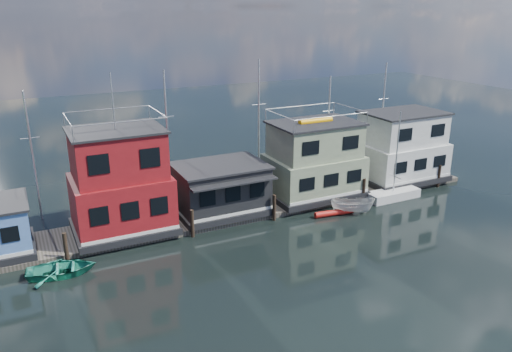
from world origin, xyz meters
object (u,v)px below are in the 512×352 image
houseboat_white (401,148)px  houseboat_green (314,161)px  motorboat (352,206)px  red_kayak (334,213)px  houseboat_red (120,184)px  dinghy_teal (61,269)px  houseboat_dark (221,188)px  day_sailer (393,194)px

houseboat_white → houseboat_green: bearing=180.0°
motorboat → red_kayak: bearing=106.8°
houseboat_red → dinghy_teal: 7.63m
houseboat_dark → day_sailer: bearing=-12.1°
houseboat_red → dinghy_teal: (-5.04, -4.42, -3.66)m
houseboat_red → dinghy_teal: size_ratio=2.75×
red_kayak → motorboat: bearing=-4.4°
houseboat_red → houseboat_white: houseboat_red is taller
houseboat_red → houseboat_dark: bearing=-0.1°
houseboat_red → day_sailer: (23.45, -3.34, -3.65)m
houseboat_green → day_sailer: bearing=-27.4°
houseboat_green → day_sailer: 7.89m
houseboat_red → motorboat: (18.04, -4.52, -3.40)m
motorboat → houseboat_white: bearing=-34.6°
day_sailer → motorboat: (-5.41, -1.18, 0.25)m
houseboat_green → houseboat_white: size_ratio=1.00×
day_sailer → motorboat: bearing=-168.0°
houseboat_red → houseboat_dark: houseboat_red is taller
houseboat_dark → day_sailer: size_ratio=0.92×
houseboat_green → dinghy_teal: (-22.04, -4.42, -3.10)m
houseboat_dark → houseboat_green: bearing=0.1°
day_sailer → motorboat: day_sailer is taller
dinghy_teal → red_kayak: size_ratio=1.26×
houseboat_green → dinghy_teal: size_ratio=1.95×
red_kayak → motorboat: (1.60, -0.33, 0.46)m
houseboat_dark → motorboat: 11.13m
houseboat_green → houseboat_red: bearing=-180.0°
houseboat_dark → dinghy_teal: 13.90m
houseboat_dark → red_kayak: bearing=-26.3°
houseboat_red → houseboat_green: (17.00, 0.00, -0.55)m
houseboat_red → houseboat_dark: (8.00, -0.02, -1.69)m
houseboat_green → dinghy_teal: houseboat_green is taller
houseboat_red → houseboat_white: (27.00, 0.00, -0.57)m
red_kayak → houseboat_dark: bearing=161.1°
motorboat → houseboat_red: bearing=104.5°
houseboat_red → houseboat_white: 27.01m
houseboat_red → day_sailer: size_ratio=1.48×
motorboat → houseboat_green: bearing=41.5°
red_kayak → houseboat_white: bearing=29.0°
houseboat_green → red_kayak: (-0.56, -4.19, -3.30)m
dinghy_teal → day_sailer: (28.48, 1.08, 0.01)m
houseboat_green → motorboat: bearing=-77.1°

